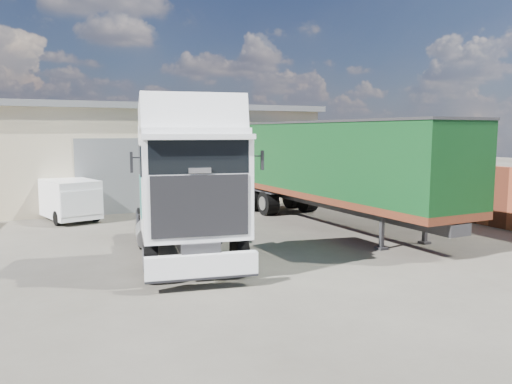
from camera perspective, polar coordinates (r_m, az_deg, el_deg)
name	(u,v)px	position (r m, az deg, el deg)	size (l,w,h in m)	color
ground	(240,256)	(15.88, -1.83, -7.33)	(120.00, 120.00, 0.00)	black
warehouse	(26,154)	(30.20, -24.84, 3.92)	(30.60, 12.60, 5.42)	#C5B397
brick_boundary_wall	(399,183)	(26.84, 16.05, 0.97)	(0.35, 26.00, 2.50)	brown
tractor_unit	(189,196)	(14.53, -7.67, -0.45)	(3.97, 7.66, 4.90)	black
box_trailer	(332,163)	(20.77, 8.73, 3.34)	(3.21, 13.12, 4.33)	#2D2D30
panel_van	(66,198)	(23.86, -20.93, -0.69)	(2.89, 4.76, 1.82)	black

